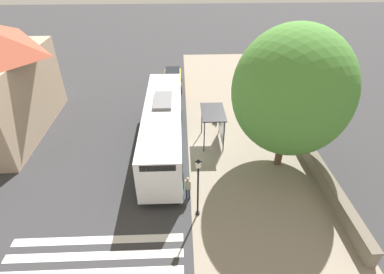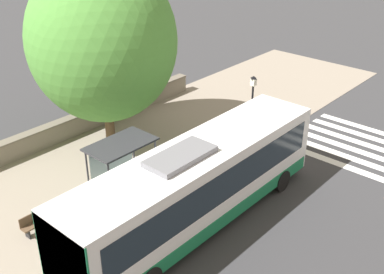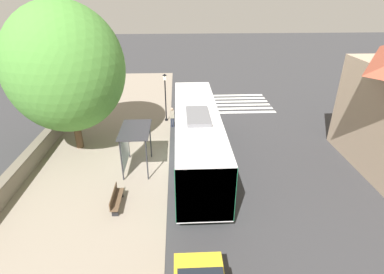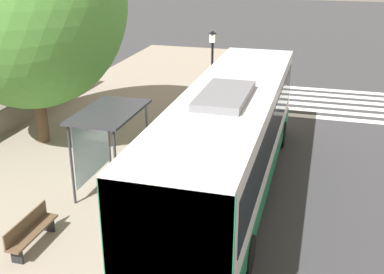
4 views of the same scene
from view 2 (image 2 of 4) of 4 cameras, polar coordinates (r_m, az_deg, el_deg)
name	(u,v)px [view 2 (image 2 of 4)]	position (r m, az deg, el deg)	size (l,w,h in m)	color
ground_plane	(173,202)	(21.19, -2.28, -7.65)	(120.00, 120.00, 0.00)	#353538
sidewalk_plaza	(107,166)	(24.05, -10.09, -3.45)	(9.00, 44.00, 0.02)	gray
crosswalk_stripes	(379,153)	(26.65, 21.28, -1.81)	(9.00, 5.25, 0.01)	silver
stone_wall	(57,132)	(26.76, -15.69, 0.59)	(0.60, 20.00, 1.12)	slate
bus	(197,184)	(18.84, 0.58, -5.63)	(2.76, 12.48, 3.64)	white
bus_shelter	(119,152)	(20.68, -8.67, -1.74)	(1.73, 2.90, 2.67)	#2D2D33
pedestrian	(244,143)	(23.87, 6.14, -0.77)	(0.34, 0.22, 1.65)	#2D3347
bench	(43,219)	(20.26, -17.28, -9.23)	(0.40, 1.87, 0.88)	brown
street_lamp_near	(252,106)	(24.49, 7.11, 3.62)	(0.28, 0.28, 4.01)	black
shade_tree	(102,41)	(24.18, -10.57, 11.11)	(7.33, 7.33, 9.62)	brown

